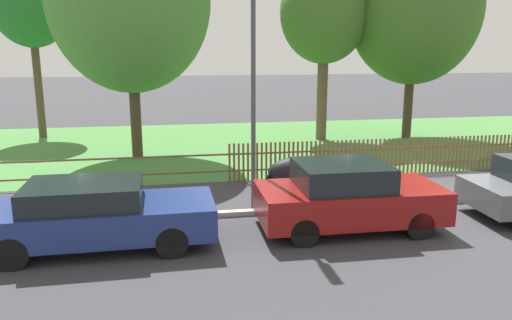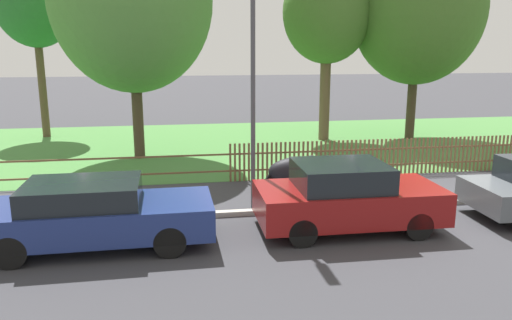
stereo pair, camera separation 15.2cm
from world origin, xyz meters
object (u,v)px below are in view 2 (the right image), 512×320
at_px(parked_car_navy_estate, 347,197).
at_px(tree_mid_park, 327,13).
at_px(covered_motorcycle, 301,170).
at_px(street_lamp, 254,51).
at_px(tree_far_left, 418,9).
at_px(tree_behind_motorcycle, 132,0).
at_px(parked_car_black_saloon, 94,213).
at_px(tree_nearest_kerb, 34,2).

height_order(parked_car_navy_estate, tree_mid_park, tree_mid_park).
relative_size(covered_motorcycle, street_lamp, 0.31).
height_order(parked_car_navy_estate, tree_far_left, tree_far_left).
relative_size(parked_car_navy_estate, tree_behind_motorcycle, 0.46).
bearing_deg(parked_car_black_saloon, covered_motorcycle, 31.09).
distance_m(parked_car_navy_estate, tree_behind_motorcycle, 10.59).
relative_size(covered_motorcycle, tree_nearest_kerb, 0.25).
height_order(parked_car_black_saloon, street_lamp, street_lamp).
relative_size(tree_behind_motorcycle, tree_mid_park, 1.16).
height_order(tree_nearest_kerb, street_lamp, tree_nearest_kerb).
relative_size(tree_nearest_kerb, tree_far_left, 0.90).
distance_m(tree_nearest_kerb, street_lamp, 13.91).
xyz_separation_m(covered_motorcycle, tree_far_left, (6.74, 7.26, 4.82)).
bearing_deg(covered_motorcycle, tree_mid_park, 65.92).
height_order(parked_car_black_saloon, tree_behind_motorcycle, tree_behind_motorcycle).
height_order(tree_nearest_kerb, tree_behind_motorcycle, tree_behind_motorcycle).
bearing_deg(parked_car_navy_estate, covered_motorcycle, 95.72).
bearing_deg(parked_car_black_saloon, street_lamp, 26.41).
xyz_separation_m(parked_car_navy_estate, tree_nearest_kerb, (-9.25, 13.22, 4.99)).
bearing_deg(tree_behind_motorcycle, tree_far_left, 10.45).
xyz_separation_m(tree_behind_motorcycle, tree_far_left, (11.36, 2.10, -0.01)).
height_order(covered_motorcycle, tree_far_left, tree_far_left).
height_order(parked_car_black_saloon, covered_motorcycle, parked_car_black_saloon).
xyz_separation_m(parked_car_black_saloon, parked_car_navy_estate, (5.25, 0.14, 0.05)).
bearing_deg(tree_nearest_kerb, tree_behind_motorcycle, -49.50).
xyz_separation_m(tree_nearest_kerb, tree_mid_park, (11.94, -2.70, -0.47)).
bearing_deg(parked_car_black_saloon, parked_car_navy_estate, 0.85).
distance_m(parked_car_navy_estate, tree_nearest_kerb, 16.89).
bearing_deg(parked_car_black_saloon, tree_mid_park, 52.67).
xyz_separation_m(tree_far_left, street_lamp, (-8.24, -8.57, -1.63)).
xyz_separation_m(parked_car_black_saloon, tree_far_left, (11.72, 10.35, 4.75)).
height_order(parked_car_black_saloon, tree_far_left, tree_far_left).
distance_m(parked_car_black_saloon, tree_mid_park, 14.05).
distance_m(parked_car_black_saloon, parked_car_navy_estate, 5.26).
bearing_deg(tree_mid_park, tree_nearest_kerb, 167.27).
bearing_deg(tree_mid_park, street_lamp, -116.67).
bearing_deg(tree_nearest_kerb, street_lamp, -57.14).
relative_size(tree_mid_park, street_lamp, 1.21).
bearing_deg(parked_car_navy_estate, street_lamp, 137.79).
relative_size(covered_motorcycle, tree_far_left, 0.22).
bearing_deg(tree_behind_motorcycle, parked_car_navy_estate, -58.90).
bearing_deg(tree_mid_park, parked_car_black_saloon, -126.69).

